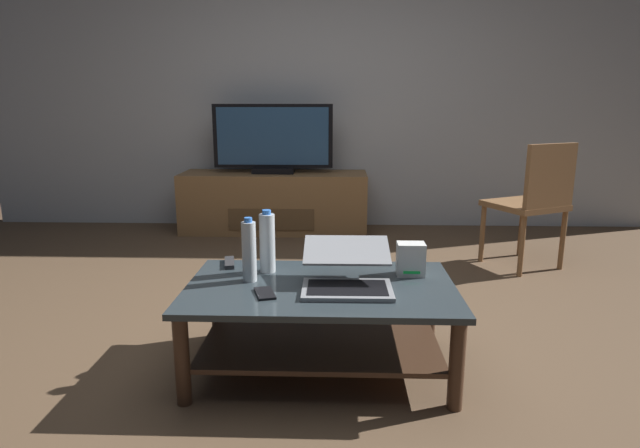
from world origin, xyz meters
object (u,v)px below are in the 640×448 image
router_box (411,259)px  tv_remote (229,263)px  water_bottle_near (267,243)px  cell_phone (265,293)px  dining_chair (534,199)px  media_cabinet (274,202)px  laptop (347,273)px  water_bottle_far (249,251)px  television (273,140)px  coffee_table (321,311)px

router_box → tv_remote: bearing=171.8°
water_bottle_near → cell_phone: water_bottle_near is taller
dining_chair → router_box: dining_chair is taller
water_bottle_near → media_cabinet: bearing=96.1°
laptop → water_bottle_far: size_ratio=1.40×
laptop → cell_phone: laptop is taller
media_cabinet → dining_chair: dining_chair is taller
laptop → water_bottle_far: 0.43m
dining_chair → water_bottle_far: 2.26m
dining_chair → media_cabinet: bearing=151.2°
dining_chair → cell_phone: bearing=-135.7°
media_cabinet → television: (0.00, -0.02, 0.56)m
television → dining_chair: (1.93, -1.04, -0.32)m
water_bottle_near → laptop: bearing=-28.1°
media_cabinet → water_bottle_far: bearing=-85.6°
dining_chair → laptop: 2.00m
media_cabinet → dining_chair: bearing=-28.8°
coffee_table → cell_phone: cell_phone is taller
router_box → water_bottle_near: (-0.65, 0.03, 0.06)m
television → water_bottle_near: 2.39m
router_box → water_bottle_near: size_ratio=0.51×
coffee_table → tv_remote: bearing=149.1°
router_box → water_bottle_far: water_bottle_far is taller
water_bottle_far → coffee_table: bearing=-7.5°
television → water_bottle_near: (0.26, -2.35, -0.30)m
water_bottle_far → cell_phone: 0.23m
television → laptop: 2.65m
coffee_table → laptop: 0.21m
router_box → cell_phone: (-0.62, -0.27, -0.07)m
router_box → laptop: bearing=-150.0°
laptop → water_bottle_far: water_bottle_far is taller
dining_chair → cell_phone: dining_chair is taller
laptop → water_bottle_near: 0.42m
water_bottle_near → tv_remote: 0.25m
laptop → media_cabinet: bearing=103.5°
cell_phone → tv_remote: 0.45m
water_bottle_far → cell_phone: size_ratio=2.02×
media_cabinet → cell_phone: 2.69m
router_box → media_cabinet: bearing=110.6°
media_cabinet → router_box: size_ratio=11.23×
water_bottle_far → water_bottle_near: bearing=64.8°
coffee_table → laptop: size_ratio=2.89×
media_cabinet → router_box: bearing=-69.4°
television → router_box: bearing=-69.2°
dining_chair → tv_remote: dining_chair is taller
media_cabinet → laptop: size_ratio=4.20×
media_cabinet → television: 0.56m
coffee_table → dining_chair: 2.07m
router_box → tv_remote: size_ratio=0.92×
coffee_table → tv_remote: tv_remote is taller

